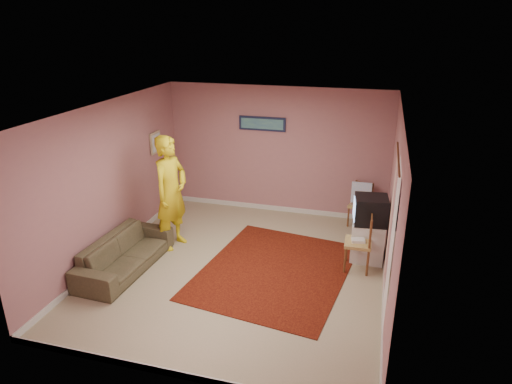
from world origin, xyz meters
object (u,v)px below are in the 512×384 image
(tv_cabinet, at_px, (368,241))
(person, at_px, (171,193))
(chair_a, at_px, (361,200))
(sofa, at_px, (125,253))
(crt_tv, at_px, (371,210))
(chair_b, at_px, (359,236))

(tv_cabinet, bearing_deg, person, -173.43)
(chair_a, bearing_deg, sofa, -126.75)
(chair_a, bearing_deg, tv_cabinet, -65.01)
(crt_tv, relative_size, chair_a, 1.21)
(chair_b, xyz_separation_m, sofa, (-3.60, -1.00, -0.31))
(tv_cabinet, height_order, crt_tv, crt_tv)
(tv_cabinet, bearing_deg, crt_tv, -173.75)
(chair_b, distance_m, sofa, 3.75)
(crt_tv, height_order, sofa, crt_tv)
(crt_tv, relative_size, sofa, 0.30)
(sofa, bearing_deg, chair_a, -49.90)
(tv_cabinet, xyz_separation_m, sofa, (-3.75, -1.36, -0.06))
(chair_b, height_order, person, person)
(chair_a, xyz_separation_m, person, (-3.14, -1.72, 0.48))
(person, bearing_deg, crt_tv, -69.95)
(chair_a, height_order, chair_b, chair_b)
(sofa, distance_m, person, 1.28)
(chair_b, bearing_deg, crt_tv, 157.10)
(chair_b, relative_size, person, 0.26)
(sofa, relative_size, person, 0.94)
(chair_a, relative_size, chair_b, 0.92)
(tv_cabinet, bearing_deg, chair_b, -112.36)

